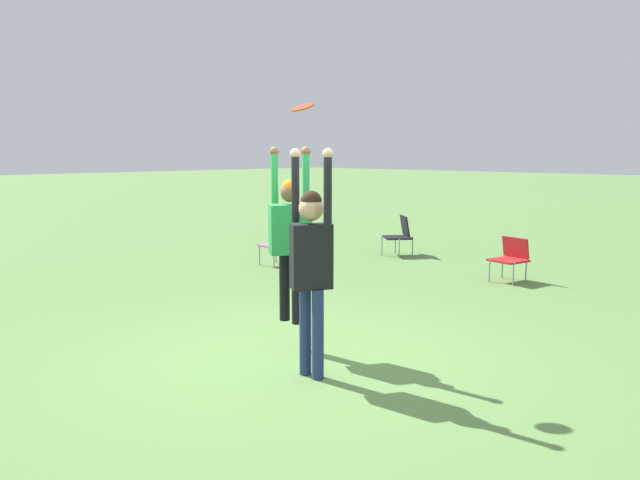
{
  "coord_description": "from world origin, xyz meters",
  "views": [
    {
      "loc": [
        4.82,
        -4.54,
        2.25
      ],
      "look_at": [
        0.09,
        0.24,
        1.3
      ],
      "focal_mm": 35.0,
      "sensor_mm": 36.0,
      "label": 1
    }
  ],
  "objects_px": {
    "person_defending": "(311,257)",
    "frisbee": "(302,107)",
    "person_jumping": "(290,231)",
    "camping_chair_2": "(511,256)",
    "camping_chair_1": "(279,239)",
    "camping_chair_0": "(400,233)"
  },
  "relations": [
    {
      "from": "person_defending",
      "to": "frisbee",
      "type": "bearing_deg",
      "value": -93.59
    },
    {
      "from": "person_jumping",
      "to": "camping_chair_2",
      "type": "xyz_separation_m",
      "value": [
        -0.04,
        5.28,
        -0.92
      ]
    },
    {
      "from": "frisbee",
      "to": "camping_chair_2",
      "type": "xyz_separation_m",
      "value": [
        -0.48,
        5.5,
        -2.26
      ]
    },
    {
      "from": "frisbee",
      "to": "person_defending",
      "type": "bearing_deg",
      "value": -33.83
    },
    {
      "from": "camping_chair_1",
      "to": "camping_chair_0",
      "type": "bearing_deg",
      "value": -105.74
    },
    {
      "from": "camping_chair_2",
      "to": "camping_chair_0",
      "type": "bearing_deg",
      "value": -4.75
    },
    {
      "from": "camping_chair_2",
      "to": "person_defending",
      "type": "bearing_deg",
      "value": 109.87
    },
    {
      "from": "person_defending",
      "to": "camping_chair_1",
      "type": "relative_size",
      "value": 2.52
    },
    {
      "from": "camping_chair_1",
      "to": "person_defending",
      "type": "bearing_deg",
      "value": 145.99
    },
    {
      "from": "frisbee",
      "to": "camping_chair_1",
      "type": "relative_size",
      "value": 0.27
    },
    {
      "from": "person_defending",
      "to": "camping_chair_2",
      "type": "relative_size",
      "value": 3.0
    },
    {
      "from": "person_defending",
      "to": "frisbee",
      "type": "distance_m",
      "value": 1.55
    },
    {
      "from": "person_jumping",
      "to": "person_defending",
      "type": "relative_size",
      "value": 0.87
    },
    {
      "from": "person_defending",
      "to": "camping_chair_1",
      "type": "bearing_deg",
      "value": -98.38
    },
    {
      "from": "person_jumping",
      "to": "person_defending",
      "type": "xyz_separation_m",
      "value": [
        0.83,
        -0.49,
        -0.13
      ]
    },
    {
      "from": "camping_chair_0",
      "to": "frisbee",
      "type": "bearing_deg",
      "value": 158.28
    },
    {
      "from": "frisbee",
      "to": "camping_chair_1",
      "type": "bearing_deg",
      "value": 141.0
    },
    {
      "from": "person_defending",
      "to": "frisbee",
      "type": "xyz_separation_m",
      "value": [
        -0.39,
        0.26,
        1.48
      ]
    },
    {
      "from": "frisbee",
      "to": "camping_chair_2",
      "type": "bearing_deg",
      "value": 95.0
    },
    {
      "from": "person_defending",
      "to": "camping_chair_1",
      "type": "xyz_separation_m",
      "value": [
        -4.97,
        3.97,
        -0.72
      ]
    },
    {
      "from": "person_jumping",
      "to": "camping_chair_1",
      "type": "distance_m",
      "value": 5.47
    },
    {
      "from": "person_jumping",
      "to": "camping_chair_1",
      "type": "xyz_separation_m",
      "value": [
        -4.13,
        3.48,
        -0.85
      ]
    }
  ]
}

